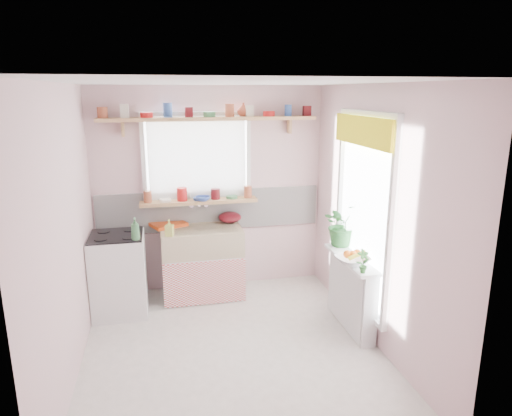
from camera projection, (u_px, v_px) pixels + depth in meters
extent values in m
plane|color=silver|center=(233.00, 350.00, 4.41)|extent=(3.20, 3.20, 0.00)
plane|color=white|center=(229.00, 82.00, 3.79)|extent=(3.20, 3.20, 0.00)
plane|color=beige|center=(210.00, 190.00, 5.61)|extent=(2.80, 0.00, 2.80)
plane|color=beige|center=(276.00, 305.00, 2.58)|extent=(2.80, 0.00, 2.80)
plane|color=beige|center=(66.00, 236.00, 3.81)|extent=(0.00, 3.20, 3.20)
plane|color=beige|center=(374.00, 217.00, 4.39)|extent=(0.00, 3.20, 3.20)
cube|color=white|center=(211.00, 210.00, 5.66)|extent=(2.74, 0.03, 0.50)
cube|color=pink|center=(211.00, 225.00, 5.71)|extent=(2.74, 0.02, 0.12)
cube|color=white|center=(197.00, 158.00, 5.48)|extent=(1.20, 0.01, 1.00)
cube|color=white|center=(197.00, 159.00, 5.42)|extent=(1.15, 0.02, 0.95)
cube|color=white|center=(365.00, 212.00, 4.57)|extent=(0.01, 1.10, 1.90)
cube|color=#FFF51A|center=(362.00, 131.00, 4.36)|extent=(0.03, 1.20, 0.28)
cube|color=white|center=(203.00, 274.00, 5.54)|extent=(0.85, 0.55, 0.55)
cube|color=#D93F40|center=(205.00, 283.00, 5.27)|extent=(0.95, 0.02, 0.53)
cube|color=beige|center=(202.00, 241.00, 5.43)|extent=(0.95, 0.55, 0.30)
cylinder|color=silver|center=(199.00, 203.00, 5.57)|extent=(0.03, 0.22, 0.03)
cube|color=white|center=(119.00, 275.00, 5.06)|extent=(0.58, 0.58, 0.90)
cube|color=black|center=(116.00, 236.00, 4.95)|extent=(0.56, 0.56, 0.02)
cylinder|color=black|center=(101.00, 239.00, 4.79)|extent=(0.14, 0.14, 0.01)
cylinder|color=black|center=(128.00, 237.00, 4.84)|extent=(0.14, 0.14, 0.01)
cylinder|color=black|center=(104.00, 232.00, 5.05)|extent=(0.14, 0.14, 0.01)
cylinder|color=black|center=(130.00, 230.00, 5.11)|extent=(0.14, 0.14, 0.01)
cube|color=white|center=(352.00, 293.00, 4.77)|extent=(0.15, 0.90, 0.75)
cube|color=white|center=(351.00, 259.00, 4.67)|extent=(0.22, 0.95, 0.03)
cube|color=tan|center=(199.00, 201.00, 5.50)|extent=(1.40, 0.22, 0.04)
cube|color=tan|center=(210.00, 119.00, 5.27)|extent=(2.52, 0.24, 0.04)
cylinder|color=#A55133|center=(102.00, 113.00, 5.01)|extent=(0.11, 0.11, 0.12)
cylinder|color=silver|center=(125.00, 112.00, 5.06)|extent=(0.11, 0.11, 0.12)
cylinder|color=red|center=(147.00, 115.00, 5.12)|extent=(0.11, 0.11, 0.06)
cylinder|color=#3359A5|center=(168.00, 112.00, 5.16)|extent=(0.11, 0.11, 0.12)
cylinder|color=#590F14|center=(189.00, 112.00, 5.21)|extent=(0.11, 0.11, 0.12)
cylinder|color=#3F7F4C|center=(209.00, 114.00, 5.26)|extent=(0.11, 0.11, 0.06)
cylinder|color=#A55133|center=(230.00, 111.00, 5.30)|extent=(0.11, 0.11, 0.12)
cylinder|color=silver|center=(249.00, 111.00, 5.35)|extent=(0.11, 0.11, 0.12)
cylinder|color=red|center=(269.00, 114.00, 5.41)|extent=(0.11, 0.11, 0.06)
cylinder|color=#3359A5|center=(288.00, 111.00, 5.45)|extent=(0.11, 0.11, 0.12)
cylinder|color=#590F14|center=(307.00, 111.00, 5.50)|extent=(0.11, 0.11, 0.12)
cylinder|color=#A55133|center=(146.00, 197.00, 5.35)|extent=(0.11, 0.11, 0.12)
cylinder|color=silver|center=(164.00, 197.00, 5.39)|extent=(0.11, 0.11, 0.12)
cylinder|color=red|center=(182.00, 198.00, 5.44)|extent=(0.11, 0.11, 0.06)
cylinder|color=#3359A5|center=(199.00, 195.00, 5.48)|extent=(0.11, 0.11, 0.12)
cylinder|color=#590F14|center=(216.00, 194.00, 5.52)|extent=(0.11, 0.11, 0.12)
cylinder|color=#3F7F4C|center=(233.00, 196.00, 5.57)|extent=(0.11, 0.11, 0.06)
cylinder|color=#A55133|center=(249.00, 193.00, 5.60)|extent=(0.11, 0.11, 0.12)
cube|color=#D54612|center=(169.00, 224.00, 5.50)|extent=(0.47, 0.42, 0.04)
ellipsoid|color=#510D16|center=(230.00, 217.00, 5.65)|extent=(0.30, 0.30, 0.13)
imported|color=#28662C|center=(342.00, 224.00, 5.00)|extent=(0.52, 0.49, 0.48)
imported|color=white|center=(353.00, 260.00, 4.48)|extent=(0.38, 0.38, 0.08)
imported|color=#2B6729|center=(363.00, 261.00, 4.25)|extent=(0.13, 0.09, 0.23)
imported|color=#C6CF5C|center=(169.00, 228.00, 5.11)|extent=(0.11, 0.11, 0.19)
imported|color=beige|center=(186.00, 196.00, 5.51)|extent=(0.13, 0.13, 0.09)
imported|color=#3653B0|center=(203.00, 199.00, 5.43)|extent=(0.19, 0.19, 0.05)
imported|color=#AF5035|center=(243.00, 110.00, 5.39)|extent=(0.18, 0.18, 0.16)
imported|color=#3C7847|center=(135.00, 229.00, 4.76)|extent=(0.10, 0.10, 0.24)
sphere|color=orange|center=(353.00, 255.00, 4.47)|extent=(0.08, 0.08, 0.08)
sphere|color=orange|center=(357.00, 253.00, 4.51)|extent=(0.08, 0.08, 0.08)
sphere|color=orange|center=(347.00, 254.00, 4.47)|extent=(0.08, 0.08, 0.08)
cylinder|color=gold|center=(357.00, 255.00, 4.42)|extent=(0.18, 0.04, 0.10)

